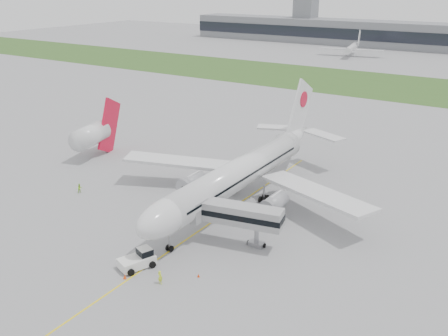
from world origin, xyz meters
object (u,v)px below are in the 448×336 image
Objects in this scene: airliner at (242,171)px; pushback_tug at (139,259)px; neighbor_aircraft at (93,134)px; jet_bridge at (231,214)px; ground_crew_near at (160,277)px.

airliner reaches higher than pushback_tug.
pushback_tug is 47.40m from neighbor_aircraft.
jet_bridge is (6.19, -13.32, -0.89)m from airliner.
airliner is at bearing -77.24° from ground_crew_near.
neighbor_aircraft reaches higher than jet_bridge.
pushback_tug reaches higher than ground_crew_near.
neighbor_aircraft is at bearing 175.51° from airliner.
jet_bridge is 14.23m from ground_crew_near.
airliner is 14.71m from jet_bridge.
pushback_tug is at bearing -50.59° from neighbor_aircraft.
airliner is 38.93m from neighbor_aircraft.
pushback_tug is at bearing -132.57° from jet_bridge.
jet_bridge is at bearing -94.79° from ground_crew_near.
pushback_tug is 5.28m from ground_crew_near.
ground_crew_near is at bearing -81.40° from airliner.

